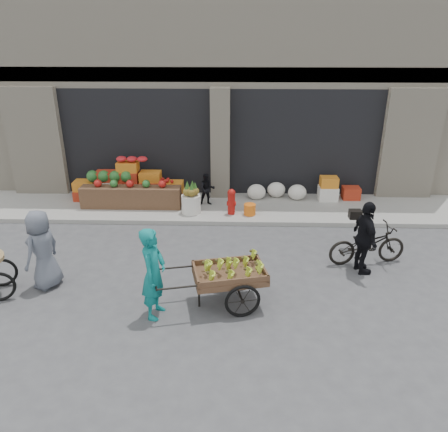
{
  "coord_description": "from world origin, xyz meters",
  "views": [
    {
      "loc": [
        0.48,
        -7.43,
        4.77
      ],
      "look_at": [
        0.22,
        1.1,
        1.1
      ],
      "focal_mm": 35.0,
      "sensor_mm": 36.0,
      "label": 1
    }
  ],
  "objects_px": {
    "fire_hydrant": "(231,201)",
    "cyclist": "(365,238)",
    "orange_bucket": "(250,209)",
    "pineapple_bin": "(191,204)",
    "vendor_woman": "(153,273)",
    "seated_person": "(207,189)",
    "bicycle": "(367,244)",
    "vendor_grey": "(42,250)",
    "banana_cart": "(227,272)"
  },
  "relations": [
    {
      "from": "fire_hydrant",
      "to": "seated_person",
      "type": "distance_m",
      "value": 0.96
    },
    {
      "from": "orange_bucket",
      "to": "vendor_woman",
      "type": "distance_m",
      "value": 4.79
    },
    {
      "from": "orange_bucket",
      "to": "banana_cart",
      "type": "distance_m",
      "value": 4.07
    },
    {
      "from": "vendor_grey",
      "to": "seated_person",
      "type": "bearing_deg",
      "value": 166.39
    },
    {
      "from": "orange_bucket",
      "to": "bicycle",
      "type": "xyz_separation_m",
      "value": [
        2.49,
        -2.37,
        0.18
      ]
    },
    {
      "from": "fire_hydrant",
      "to": "cyclist",
      "type": "bearing_deg",
      "value": -45.26
    },
    {
      "from": "fire_hydrant",
      "to": "orange_bucket",
      "type": "bearing_deg",
      "value": -5.71
    },
    {
      "from": "bicycle",
      "to": "cyclist",
      "type": "bearing_deg",
      "value": 143.75
    },
    {
      "from": "orange_bucket",
      "to": "seated_person",
      "type": "relative_size",
      "value": 0.34
    },
    {
      "from": "banana_cart",
      "to": "vendor_woman",
      "type": "bearing_deg",
      "value": -175.84
    },
    {
      "from": "pineapple_bin",
      "to": "fire_hydrant",
      "type": "height_order",
      "value": "fire_hydrant"
    },
    {
      "from": "seated_person",
      "to": "cyclist",
      "type": "height_order",
      "value": "cyclist"
    },
    {
      "from": "fire_hydrant",
      "to": "vendor_grey",
      "type": "xyz_separation_m",
      "value": [
        -3.64,
        -3.55,
        0.31
      ]
    },
    {
      "from": "seated_person",
      "to": "pineapple_bin",
      "type": "bearing_deg",
      "value": -133.69
    },
    {
      "from": "pineapple_bin",
      "to": "seated_person",
      "type": "distance_m",
      "value": 0.75
    },
    {
      "from": "vendor_woman",
      "to": "bicycle",
      "type": "distance_m",
      "value": 4.76
    },
    {
      "from": "pineapple_bin",
      "to": "fire_hydrant",
      "type": "distance_m",
      "value": 1.11
    },
    {
      "from": "fire_hydrant",
      "to": "pineapple_bin",
      "type": "bearing_deg",
      "value": 177.4
    },
    {
      "from": "fire_hydrant",
      "to": "cyclist",
      "type": "relative_size",
      "value": 0.45
    },
    {
      "from": "pineapple_bin",
      "to": "orange_bucket",
      "type": "distance_m",
      "value": 1.61
    },
    {
      "from": "orange_bucket",
      "to": "banana_cart",
      "type": "height_order",
      "value": "banana_cart"
    },
    {
      "from": "orange_bucket",
      "to": "banana_cart",
      "type": "relative_size",
      "value": 0.14
    },
    {
      "from": "seated_person",
      "to": "banana_cart",
      "type": "relative_size",
      "value": 0.4
    },
    {
      "from": "banana_cart",
      "to": "pineapple_bin",
      "type": "bearing_deg",
      "value": 92.07
    },
    {
      "from": "fire_hydrant",
      "to": "bicycle",
      "type": "bearing_deg",
      "value": -38.94
    },
    {
      "from": "fire_hydrant",
      "to": "orange_bucket",
      "type": "distance_m",
      "value": 0.55
    },
    {
      "from": "orange_bucket",
      "to": "bicycle",
      "type": "bearing_deg",
      "value": -43.53
    },
    {
      "from": "orange_bucket",
      "to": "seated_person",
      "type": "height_order",
      "value": "seated_person"
    },
    {
      "from": "bicycle",
      "to": "orange_bucket",
      "type": "bearing_deg",
      "value": 36.79
    },
    {
      "from": "cyclist",
      "to": "seated_person",
      "type": "bearing_deg",
      "value": 35.52
    },
    {
      "from": "pineapple_bin",
      "to": "vendor_grey",
      "type": "height_order",
      "value": "vendor_grey"
    },
    {
      "from": "seated_person",
      "to": "banana_cart",
      "type": "distance_m",
      "value": 4.76
    },
    {
      "from": "orange_bucket",
      "to": "vendor_grey",
      "type": "height_order",
      "value": "vendor_grey"
    },
    {
      "from": "fire_hydrant",
      "to": "orange_bucket",
      "type": "relative_size",
      "value": 2.22
    },
    {
      "from": "cyclist",
      "to": "orange_bucket",
      "type": "bearing_deg",
      "value": 29.96
    },
    {
      "from": "pineapple_bin",
      "to": "fire_hydrant",
      "type": "bearing_deg",
      "value": -2.6
    },
    {
      "from": "orange_bucket",
      "to": "seated_person",
      "type": "distance_m",
      "value": 1.42
    },
    {
      "from": "seated_person",
      "to": "cyclist",
      "type": "distance_m",
      "value": 4.93
    },
    {
      "from": "pineapple_bin",
      "to": "orange_bucket",
      "type": "height_order",
      "value": "pineapple_bin"
    },
    {
      "from": "vendor_woman",
      "to": "seated_person",
      "type": "bearing_deg",
      "value": 3.79
    },
    {
      "from": "pineapple_bin",
      "to": "seated_person",
      "type": "xyz_separation_m",
      "value": [
        0.4,
        0.6,
        0.21
      ]
    },
    {
      "from": "bicycle",
      "to": "seated_person",
      "type": "bearing_deg",
      "value": 40.6
    },
    {
      "from": "pineapple_bin",
      "to": "cyclist",
      "type": "relative_size",
      "value": 0.33
    },
    {
      "from": "orange_bucket",
      "to": "cyclist",
      "type": "xyz_separation_m",
      "value": [
        2.29,
        -2.77,
        0.53
      ]
    },
    {
      "from": "pineapple_bin",
      "to": "banana_cart",
      "type": "relative_size",
      "value": 0.22
    },
    {
      "from": "pineapple_bin",
      "to": "vendor_grey",
      "type": "relative_size",
      "value": 0.32
    },
    {
      "from": "pineapple_bin",
      "to": "seated_person",
      "type": "relative_size",
      "value": 0.56
    },
    {
      "from": "fire_hydrant",
      "to": "seated_person",
      "type": "height_order",
      "value": "seated_person"
    },
    {
      "from": "pineapple_bin",
      "to": "vendor_grey",
      "type": "bearing_deg",
      "value": -125.16
    },
    {
      "from": "fire_hydrant",
      "to": "vendor_woman",
      "type": "distance_m",
      "value": 4.65
    }
  ]
}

